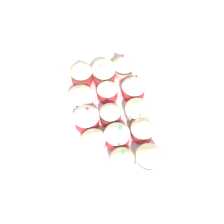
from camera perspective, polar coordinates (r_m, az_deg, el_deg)
ground_plane at (r=75.80cm, az=0.00°, el=-2.20°), size 180.00×180.00×3.00cm
baking_tray at (r=73.96cm, az=0.00°, el=-1.42°), size 35.55×22.78×1.20cm
cupcake_0 at (r=77.50cm, az=-6.20°, el=8.12°), size 6.04×6.04×7.75cm
cupcake_1 at (r=73.21cm, az=-6.30°, el=3.33°), size 6.69×6.69×6.86cm
cupcake_2 at (r=69.33cm, az=-5.24°, el=-0.80°), size 6.50×6.50×8.06cm
cupcake_3 at (r=66.80cm, az=-3.73°, el=-5.50°), size 5.90×5.90×6.94cm
cupcake_4 at (r=76.90cm, az=-2.01°, el=7.90°), size 6.37×6.37×7.75cm
cupcake_5 at (r=74.20cm, az=-1.13°, el=4.58°), size 5.44×5.44×6.67cm
cupcake_6 at (r=69.79cm, az=-0.35°, el=-0.12°), size 5.25×5.25×7.85cm
cupcake_7 at (r=67.03cm, az=1.05°, el=-4.42°), size 6.16×6.16×7.85cm
cupcake_8 at (r=64.40cm, az=1.76°, el=-9.28°), size 5.63×5.63×8.04cm
cupcake_9 at (r=78.22cm, az=2.43°, el=9.52°), size 6.14×6.14×8.33cm
cupcake_10 at (r=74.39cm, az=4.40°, el=5.28°), size 6.27×6.27×7.81cm
cupcake_11 at (r=71.10cm, az=5.21°, el=0.59°), size 6.41×6.41×6.57cm
cupcake_12 at (r=67.93cm, az=6.21°, el=-3.21°), size 5.79×5.79×7.79cm
cupcake_13 at (r=65.17cm, az=7.49°, el=-8.74°), size 6.21×6.21×7.75cm
napkin at (r=90.56cm, az=-6.92°, el=13.09°), size 16.36×13.00×0.60cm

